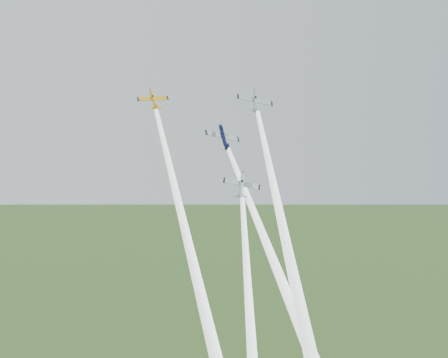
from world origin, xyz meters
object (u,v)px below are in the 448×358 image
plane_navy (223,137)px  plane_silver_low (242,185)px  plane_yellow (154,100)px  plane_silver_right (255,101)px

plane_navy → plane_silver_low: bearing=-104.3°
plane_navy → plane_silver_low: size_ratio=1.15×
plane_yellow → plane_silver_right: size_ratio=0.87×
plane_silver_low → plane_silver_right: bearing=70.0°
plane_yellow → plane_navy: size_ratio=0.82×
plane_yellow → plane_silver_low: plane_yellow is taller
plane_navy → plane_silver_right: size_ratio=1.07×
plane_silver_right → plane_silver_low: plane_silver_right is taller
plane_silver_right → plane_navy: bearing=143.9°
plane_yellow → plane_silver_right: plane_silver_right is taller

